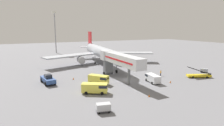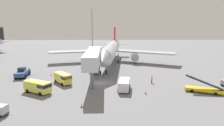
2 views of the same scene
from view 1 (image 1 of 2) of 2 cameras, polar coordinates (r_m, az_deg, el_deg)
The scene contains 15 objects.
ground_plane at distance 52.97m, azimuth 4.50°, elevation -5.11°, with size 300.00×300.00×0.00m, color slate.
airplane_at_gate at distance 75.13m, azimuth -3.19°, elevation 3.19°, with size 44.96×49.03×12.52m.
jet_bridge at distance 52.75m, azimuth 1.88°, elevation 0.98°, with size 3.48×19.83×7.31m.
pushback_tug at distance 51.99m, azimuth -18.67°, elevation -4.65°, with size 3.34×6.72×2.46m.
belt_loader_truck at distance 60.77m, azimuth 24.61°, elevation -3.27°, with size 6.89×4.51×3.23m.
service_van_rear_left at distance 42.24m, azimuth -4.99°, elevation -7.38°, with size 5.86×4.49×2.24m.
service_van_rear_right at distance 48.86m, azimuth -3.92°, elevation -4.84°, with size 4.79×5.25×2.32m.
service_van_mid_center at distance 51.53m, azimuth 12.05°, elevation -4.38°, with size 2.89×5.37×2.09m.
baggage_cart_far_left at distance 33.28m, azimuth -2.60°, elevation -13.17°, with size 2.66×1.87×1.55m.
baggage_cart_far_right at distance 68.17m, azimuth 25.93°, elevation -2.00°, with size 2.16×2.46×1.31m.
ground_crew_worker_foreground at distance 59.07m, azimuth 14.42°, elevation -2.86°, with size 0.42×0.42×1.73m.
safety_cone_alpha at distance 40.99m, azimuth 11.06°, elevation -9.58°, with size 0.37×0.37×0.57m.
safety_cone_bravo at distance 54.35m, azimuth -11.52°, elevation -4.56°, with size 0.40×0.40×0.61m.
safety_cone_charlie at distance 52.32m, azimuth 17.14°, elevation -5.42°, with size 0.39×0.39×0.60m.
apron_light_mast at distance 113.62m, azimuth -16.80°, elevation 11.16°, with size 2.40×2.40×23.37m.
Camera 1 is at (-26.00, -43.92, 14.18)m, focal length 30.46 mm.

